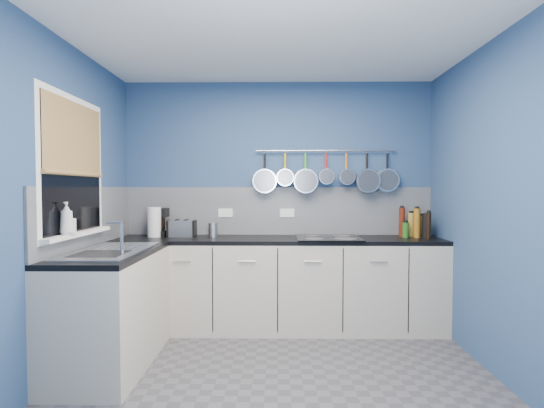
{
  "coord_description": "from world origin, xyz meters",
  "views": [
    {
      "loc": [
        -0.0,
        -2.89,
        1.38
      ],
      "look_at": [
        -0.05,
        0.75,
        1.25
      ],
      "focal_mm": 27.49,
      "sensor_mm": 36.0,
      "label": 1
    }
  ],
  "objects_px": {
    "canister": "(213,230)",
    "soap_bottle_b": "(68,223)",
    "toaster": "(182,228)",
    "hob": "(328,238)",
    "coffee_maker": "(160,222)",
    "soap_bottle_a": "(67,218)",
    "paper_towel": "(154,222)"
  },
  "relations": [
    {
      "from": "soap_bottle_b",
      "to": "canister",
      "type": "bearing_deg",
      "value": 53.74
    },
    {
      "from": "soap_bottle_b",
      "to": "coffee_maker",
      "type": "xyz_separation_m",
      "value": [
        0.32,
        1.22,
        -0.09
      ]
    },
    {
      "from": "soap_bottle_a",
      "to": "toaster",
      "type": "xyz_separation_m",
      "value": [
        0.56,
        1.19,
        -0.19
      ]
    },
    {
      "from": "toaster",
      "to": "canister",
      "type": "height_order",
      "value": "toaster"
    },
    {
      "from": "paper_towel",
      "to": "hob",
      "type": "height_order",
      "value": "paper_towel"
    },
    {
      "from": "soap_bottle_a",
      "to": "canister",
      "type": "height_order",
      "value": "soap_bottle_a"
    },
    {
      "from": "paper_towel",
      "to": "hob",
      "type": "distance_m",
      "value": 1.74
    },
    {
      "from": "soap_bottle_a",
      "to": "coffee_maker",
      "type": "xyz_separation_m",
      "value": [
        0.32,
        1.24,
        -0.13
      ]
    },
    {
      "from": "canister",
      "to": "soap_bottle_b",
      "type": "bearing_deg",
      "value": -126.26
    },
    {
      "from": "soap_bottle_a",
      "to": "soap_bottle_b",
      "type": "bearing_deg",
      "value": 90.0
    },
    {
      "from": "coffee_maker",
      "to": "hob",
      "type": "relative_size",
      "value": 0.47
    },
    {
      "from": "canister",
      "to": "hob",
      "type": "distance_m",
      "value": 1.16
    },
    {
      "from": "hob",
      "to": "paper_towel",
      "type": "bearing_deg",
      "value": 176.42
    },
    {
      "from": "paper_towel",
      "to": "toaster",
      "type": "xyz_separation_m",
      "value": [
        0.27,
        0.03,
        -0.07
      ]
    },
    {
      "from": "paper_towel",
      "to": "canister",
      "type": "relative_size",
      "value": 2.17
    },
    {
      "from": "soap_bottle_b",
      "to": "coffee_maker",
      "type": "distance_m",
      "value": 1.26
    },
    {
      "from": "soap_bottle_a",
      "to": "coffee_maker",
      "type": "distance_m",
      "value": 1.29
    },
    {
      "from": "soap_bottle_a",
      "to": "hob",
      "type": "bearing_deg",
      "value": 27.56
    },
    {
      "from": "toaster",
      "to": "hob",
      "type": "relative_size",
      "value": 0.42
    },
    {
      "from": "paper_towel",
      "to": "coffee_maker",
      "type": "xyz_separation_m",
      "value": [
        0.03,
        0.08,
        -0.01
      ]
    },
    {
      "from": "soap_bottle_a",
      "to": "soap_bottle_b",
      "type": "relative_size",
      "value": 1.39
    },
    {
      "from": "coffee_maker",
      "to": "canister",
      "type": "xyz_separation_m",
      "value": [
        0.55,
        -0.02,
        -0.07
      ]
    },
    {
      "from": "paper_towel",
      "to": "hob",
      "type": "bearing_deg",
      "value": -3.58
    },
    {
      "from": "paper_towel",
      "to": "canister",
      "type": "bearing_deg",
      "value": 5.29
    },
    {
      "from": "soap_bottle_b",
      "to": "coffee_maker",
      "type": "bearing_deg",
      "value": 75.19
    },
    {
      "from": "toaster",
      "to": "paper_towel",
      "type": "bearing_deg",
      "value": -167.96
    },
    {
      "from": "soap_bottle_b",
      "to": "coffee_maker",
      "type": "height_order",
      "value": "soap_bottle_b"
    },
    {
      "from": "paper_towel",
      "to": "canister",
      "type": "height_order",
      "value": "paper_towel"
    },
    {
      "from": "soap_bottle_b",
      "to": "paper_towel",
      "type": "xyz_separation_m",
      "value": [
        0.29,
        1.14,
        -0.09
      ]
    },
    {
      "from": "toaster",
      "to": "hob",
      "type": "height_order",
      "value": "toaster"
    },
    {
      "from": "coffee_maker",
      "to": "canister",
      "type": "relative_size",
      "value": 2.08
    },
    {
      "from": "soap_bottle_a",
      "to": "canister",
      "type": "relative_size",
      "value": 1.74
    }
  ]
}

